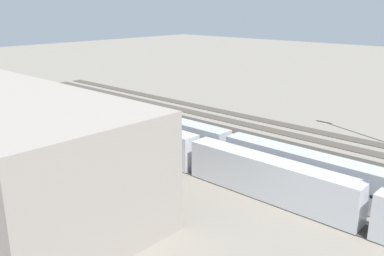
% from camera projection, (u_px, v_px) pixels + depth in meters
% --- Properties ---
extents(ground_plane, '(400.00, 400.00, 0.00)m').
position_uv_depth(ground_plane, '(216.00, 136.00, 75.02)').
color(ground_plane, gray).
extents(track_bed_0, '(140.00, 2.80, 0.12)m').
position_uv_depth(track_bed_0, '(262.00, 120.00, 85.57)').
color(track_bed_0, '#4C443D').
rests_on(track_bed_0, ground_plane).
extents(track_bed_1, '(140.00, 2.80, 0.12)m').
position_uv_depth(track_bed_1, '(248.00, 125.00, 82.05)').
color(track_bed_1, '#4C443D').
rests_on(track_bed_1, ground_plane).
extents(track_bed_2, '(140.00, 2.80, 0.12)m').
position_uv_depth(track_bed_2, '(232.00, 130.00, 78.52)').
color(track_bed_2, '#3D3833').
rests_on(track_bed_2, ground_plane).
extents(track_bed_3, '(140.00, 2.80, 0.12)m').
position_uv_depth(track_bed_3, '(216.00, 136.00, 75.00)').
color(track_bed_3, '#3D3833').
rests_on(track_bed_3, ground_plane).
extents(track_bed_4, '(140.00, 2.80, 0.12)m').
position_uv_depth(track_bed_4, '(197.00, 142.00, 71.48)').
color(track_bed_4, '#4C443D').
rests_on(track_bed_4, ground_plane).
extents(track_bed_5, '(140.00, 2.80, 0.12)m').
position_uv_depth(track_bed_5, '(177.00, 149.00, 67.95)').
color(track_bed_5, '#4C443D').
rests_on(track_bed_5, ground_plane).
extents(track_bed_6, '(140.00, 2.80, 0.12)m').
position_uv_depth(track_bed_6, '(155.00, 157.00, 64.43)').
color(track_bed_6, '#3D3833').
rests_on(track_bed_6, ground_plane).
extents(train_on_track_5, '(71.40, 3.06, 5.00)m').
position_uv_depth(train_on_track_5, '(171.00, 133.00, 68.19)').
color(train_on_track_5, '#B7BABF').
rests_on(train_on_track_5, ground_plane).
extents(train_on_track_6, '(71.40, 3.00, 5.00)m').
position_uv_depth(train_on_track_6, '(269.00, 178.00, 50.24)').
color(train_on_track_6, silver).
rests_on(train_on_track_6, ground_plane).
extents(maintenance_shed, '(41.17, 17.85, 12.96)m').
position_uv_depth(maintenance_shed, '(7.00, 148.00, 49.11)').
color(maintenance_shed, '#9E9389').
rests_on(maintenance_shed, ground_plane).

